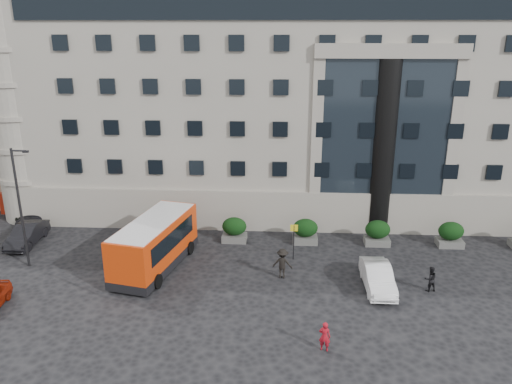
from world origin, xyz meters
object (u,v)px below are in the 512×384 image
minibus (155,242)px  parked_car_d (39,210)px  hedge_c (305,231)px  hedge_e (451,234)px  street_lamp (21,204)px  pedestrian_a (325,336)px  parked_car_c (37,215)px  hedge_d (377,232)px  white_taxi (378,277)px  red_truck (29,190)px  parked_car_b (27,234)px  pedestrian_c (282,263)px  hedge_b (234,229)px  bus_stop_sign (294,236)px  hedge_a (164,228)px  pedestrian_b (430,279)px

minibus → parked_car_d: minibus is taller
hedge_c → hedge_e: (10.40, 0.00, 0.00)m
street_lamp → pedestrian_a: 20.75m
parked_car_c → parked_car_d: bearing=112.3°
hedge_d → white_taxi: bearing=-99.6°
red_truck → parked_car_b: bearing=-66.9°
street_lamp → pedestrian_c: 17.06m
hedge_c → white_taxi: (4.11, -6.49, -0.19)m
parked_car_d → hedge_e: bearing=-6.5°
parked_car_d → pedestrian_a: size_ratio=3.06×
hedge_c → minibus: (-9.94, -4.50, 0.87)m
hedge_b → pedestrian_c: (3.56, -5.44, 0.05)m
street_lamp → pedestrian_a: size_ratio=5.14×
hedge_c → bus_stop_sign: (-0.90, -2.80, 0.80)m
hedge_a → parked_car_d: hedge_a is taller
hedge_c → parked_car_c: 21.64m
white_taxi → hedge_c: bearing=121.1°
parked_car_b → minibus: bearing=-18.5°
hedge_d → minibus: bearing=-163.5°
bus_stop_sign → hedge_b: bearing=146.9°
street_lamp → parked_car_d: bearing=112.0°
hedge_e → hedge_b: bearing=180.0°
hedge_e → parked_car_b: bearing=-177.5°
hedge_d → pedestrian_b: (1.99, -6.61, -0.14)m
pedestrian_a → parked_car_c: bearing=-21.5°
hedge_e → parked_car_c: 31.98m
red_truck → parked_car_c: size_ratio=1.23×
red_truck → parked_car_d: bearing=-54.0°
hedge_d → pedestrian_b: size_ratio=1.17×
parked_car_d → hedge_a: bearing=-18.5°
hedge_b → parked_car_c: 16.50m
bus_stop_sign → pedestrian_a: (1.36, -10.00, -0.95)m
parked_car_c → pedestrian_c: bearing=-19.8°
street_lamp → pedestrian_c: street_lamp is taller
red_truck → parked_car_c: red_truck is taller
hedge_d → pedestrian_c: bearing=-141.5°
hedge_b → pedestrian_b: 14.04m
hedge_e → pedestrian_c: size_ratio=0.94×
hedge_a → street_lamp: street_lamp is taller
hedge_e → pedestrian_c: 13.21m
hedge_d → white_taxi: 6.59m
hedge_c → pedestrian_c: (-1.64, -5.44, 0.05)m
hedge_d → pedestrian_a: bearing=-110.3°
red_truck → bus_stop_sign: bearing=-24.1°
hedge_d → pedestrian_a: size_ratio=1.18×
street_lamp → red_truck: street_lamp is taller
white_taxi → pedestrian_a: 7.28m
street_lamp → pedestrian_b: size_ratio=5.09×
street_lamp → parked_car_b: 5.36m
hedge_d → white_taxi: (-1.09, -6.49, -0.19)m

